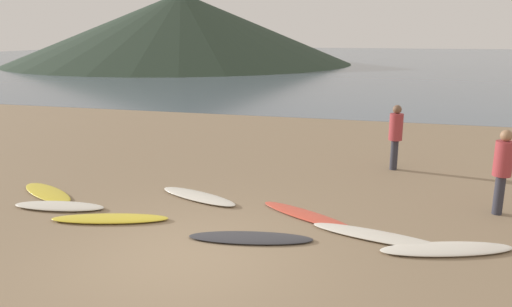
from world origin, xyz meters
The scene contains 13 objects.
ground_plane centered at (0.00, 10.00, -0.10)m, with size 120.00×120.00×0.20m, color #8C7559.
ocean_water centered at (0.00, 63.55, 0.00)m, with size 140.00×100.00×0.01m, color slate.
headland_hill centered at (-21.13, 48.32, 4.05)m, with size 39.93×39.93×8.11m, color #28382B.
surfboard_0 centered at (-4.26, 2.10, 0.04)m, with size 1.94×0.59×0.07m, color yellow.
surfboard_1 centered at (-3.43, 1.40, 0.05)m, with size 1.92×0.54×0.09m, color silver.
surfboard_2 centered at (-2.05, 1.07, 0.04)m, with size 2.25×0.51×0.09m, color yellow.
surfboard_3 centered at (-0.90, 2.74, 0.05)m, with size 2.05×0.53×0.09m, color silver.
surfboard_4 centered at (0.81, 0.94, 0.03)m, with size 2.19×0.55×0.06m, color #333338.
surfboard_5 centered at (1.57, 2.27, 0.03)m, with size 2.19×0.47×0.06m, color #D84C38.
surfboard_6 centered at (2.97, 1.57, 0.04)m, with size 2.44×0.49×0.08m, color silver.
surfboard_7 centered at (4.07, 1.34, 0.04)m, with size 2.26×0.56×0.08m, color silver.
person_0 centered at (5.21, 3.42, 1.01)m, with size 0.35×0.35×1.71m.
person_1 centered at (3.22, 6.25, 1.01)m, with size 0.35×0.35×1.71m.
Camera 1 is at (2.97, -6.64, 3.51)m, focal length 34.10 mm.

